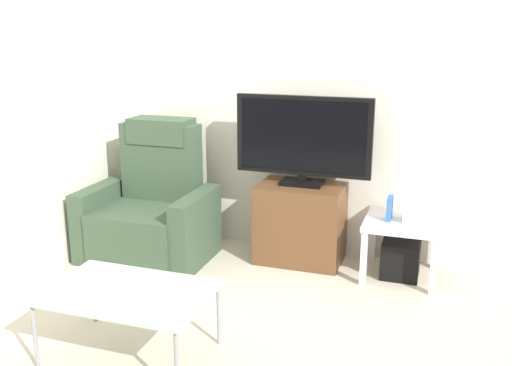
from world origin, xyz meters
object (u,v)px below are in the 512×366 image
television (303,138)px  recliner_armchair (152,210)px  book_upright (390,208)px  tv_stand (301,223)px  cell_phone (150,295)px  game_console (410,204)px  coffee_table (128,295)px  subwoofer_box (400,259)px  side_table (403,229)px

television → recliner_armchair: television is taller
book_upright → television: bearing=171.8°
tv_stand → cell_phone: tv_stand is taller
book_upright → cell_phone: size_ratio=1.14×
game_console → coffee_table: game_console is taller
recliner_armchair → subwoofer_box: 1.96m
television → book_upright: (0.68, -0.10, -0.45)m
television → coffee_table: 1.84m
book_upright → cell_phone: 1.91m
television → game_console: size_ratio=4.28×
television → side_table: (0.78, -0.08, -0.61)m
cell_phone → television: bearing=73.0°
side_table → subwoofer_box: (0.00, 0.00, -0.23)m
game_console → cell_phone: bearing=-127.4°
tv_stand → coffee_table: (-0.55, -1.63, 0.06)m
recliner_armchair → coffee_table: recliner_armchair is taller
tv_stand → book_upright: bearing=-6.6°
book_upright → side_table: bearing=11.3°
recliner_armchair → side_table: (1.94, 0.21, -0.00)m
tv_stand → side_table: (0.78, -0.06, 0.06)m
game_console → coffee_table: 2.10m
book_upright → recliner_armchair: bearing=-174.2°
side_table → cell_phone: 1.98m
cell_phone → coffee_table: bearing=170.0°
book_upright → game_console: bearing=12.5°
subwoofer_box → game_console: size_ratio=1.11×
tv_stand → television: 0.67m
side_table → cell_phone: size_ratio=3.60×
coffee_table → cell_phone: size_ratio=6.00×
recliner_armchair → book_upright: 1.85m
tv_stand → cell_phone: size_ratio=4.38×
tv_stand → recliner_armchair: recliner_armchair is taller
book_upright → cell_phone: (-1.09, -1.57, -0.12)m
recliner_armchair → side_table: bearing=-1.1°
tv_stand → television: size_ratio=0.63×
tv_stand → subwoofer_box: size_ratio=2.42×
subwoofer_box → book_upright: bearing=-168.7°
side_table → subwoofer_box: size_ratio=1.99×
side_table → cell_phone: bearing=-126.7°
recliner_armchair → game_console: (1.97, 0.22, 0.19)m
cell_phone → book_upright: bearing=52.1°
side_table → game_console: (0.04, 0.01, 0.19)m
cell_phone → recliner_armchair: bearing=115.3°
tv_stand → cell_phone: 1.70m
television → book_upright: size_ratio=6.08×
subwoofer_box → coffee_table: size_ratio=0.30×
television → coffee_table: (-0.55, -1.65, -0.60)m
television → recliner_armchair: 1.34m
television → cell_phone: bearing=-103.8°
game_console → coffee_table: size_ratio=0.27×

